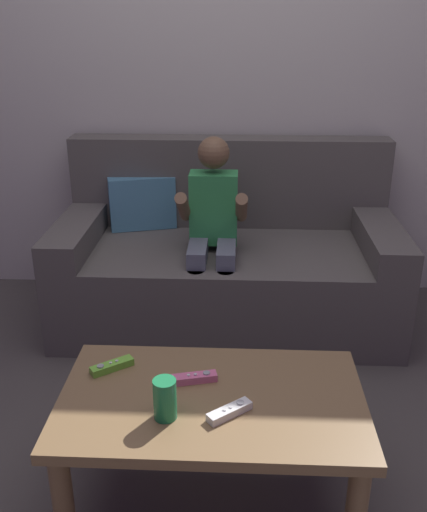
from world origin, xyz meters
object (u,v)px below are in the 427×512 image
(couch, at_px, (226,261))
(soda_can, at_px, (165,399))
(person_seated_on_couch, at_px, (213,228))
(game_remote_lime_far_corner, at_px, (112,366))
(coffee_table, at_px, (212,414))
(game_remote_white_center, at_px, (230,411))
(game_remote_pink_near_edge, at_px, (194,378))

(couch, relative_size, soda_can, 13.43)
(person_seated_on_couch, bearing_deg, game_remote_lime_far_corner, -106.32)
(couch, distance_m, person_seated_on_couch, 0.31)
(couch, height_order, coffee_table, couch)
(soda_can, bearing_deg, game_remote_white_center, 5.39)
(couch, height_order, soda_can, couch)
(person_seated_on_couch, height_order, soda_can, person_seated_on_couch)
(coffee_table, height_order, soda_can, soda_can)
(game_remote_white_center, relative_size, game_remote_lime_far_corner, 0.98)
(person_seated_on_couch, height_order, game_remote_white_center, person_seated_on_couch)
(game_remote_white_center, bearing_deg, couch, 92.00)
(couch, distance_m, game_remote_white_center, 1.34)
(game_remote_lime_far_corner, distance_m, soda_can, 0.31)
(couch, xyz_separation_m, person_seated_on_couch, (-0.06, -0.18, 0.24))
(person_seated_on_couch, bearing_deg, coffee_table, -87.38)
(game_remote_pink_near_edge, relative_size, game_remote_lime_far_corner, 1.08)
(coffee_table, height_order, game_remote_pink_near_edge, game_remote_pink_near_edge)
(coffee_table, bearing_deg, soda_can, -141.50)
(coffee_table, bearing_deg, couch, 89.63)
(game_remote_pink_near_edge, xyz_separation_m, soda_can, (-0.07, -0.17, 0.05))
(coffee_table, distance_m, game_remote_white_center, 0.13)
(coffee_table, relative_size, game_remote_white_center, 6.89)
(couch, xyz_separation_m, game_remote_pink_near_edge, (-0.07, -1.18, 0.11))
(game_remote_pink_near_edge, distance_m, game_remote_lime_far_corner, 0.27)
(game_remote_lime_far_corner, bearing_deg, person_seated_on_couch, 73.68)
(coffee_table, bearing_deg, game_remote_pink_near_edge, 127.79)
(soda_can, bearing_deg, game_remote_lime_far_corner, 131.55)
(game_remote_pink_near_edge, bearing_deg, coffee_table, -52.21)
(coffee_table, relative_size, soda_can, 7.45)
(couch, xyz_separation_m, soda_can, (-0.13, -1.36, 0.16))
(person_seated_on_couch, relative_size, game_remote_pink_near_edge, 6.54)
(game_remote_lime_far_corner, bearing_deg, couch, 73.53)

